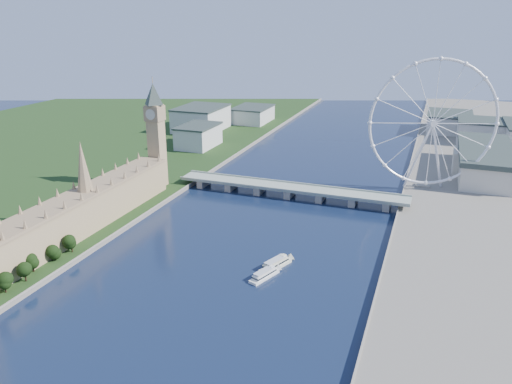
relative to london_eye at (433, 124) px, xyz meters
The scene contains 8 objects.
parliament_range 313.29m from the london_eye, 143.26° to the right, with size 24.00×200.00×70.00m.
big_ben 259.68m from the london_eye, 162.73° to the right, with size 20.02×20.02×110.00m.
westminster_bridge 145.38m from the london_eye, 155.34° to the right, with size 220.00×22.00×9.50m.
london_eye is the anchor object (origin of this frame).
county_hall 114.89m from the london_eye, 53.71° to the left, with size 54.00×144.00×35.00m, color beige, non-canonical shape.
city_skyline 226.06m from the london_eye, 111.50° to the left, with size 505.00×280.00×32.00m.
tour_boat_near 238.78m from the london_eye, 113.52° to the right, with size 6.90×27.13×5.97m, color silver, non-canonical shape.
tour_boat_far 223.65m from the london_eye, 114.63° to the right, with size 7.62×29.83×6.59m, color beige, non-canonical shape.
Camera 1 is at (123.08, -127.91, 162.89)m, focal length 35.00 mm.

